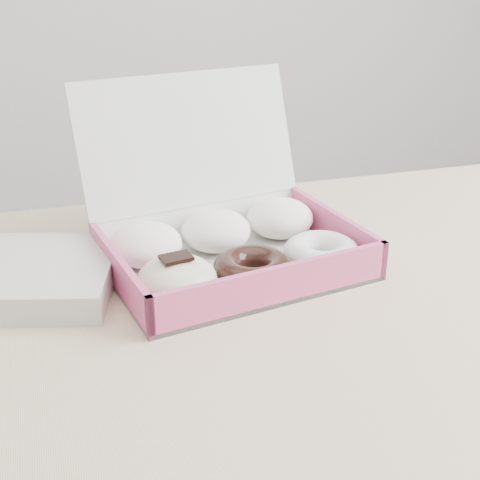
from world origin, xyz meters
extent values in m
cube|color=tan|center=(0.00, 0.00, 0.73)|extent=(1.20, 0.80, 0.04)
cylinder|color=tan|center=(0.55, 0.35, 0.35)|extent=(0.05, 0.05, 0.71)
cube|color=silver|center=(0.00, 0.11, 0.75)|extent=(0.35, 0.29, 0.01)
cube|color=#D04C7D|center=(0.02, 0.00, 0.78)|extent=(0.31, 0.06, 0.05)
cube|color=silver|center=(-0.02, 0.22, 0.78)|extent=(0.31, 0.06, 0.05)
cube|color=#D04C7D|center=(-0.15, 0.08, 0.78)|extent=(0.05, 0.23, 0.05)
cube|color=#D04C7D|center=(0.15, 0.14, 0.78)|extent=(0.05, 0.23, 0.05)
cube|color=silver|center=(-0.02, 0.24, 0.87)|extent=(0.33, 0.14, 0.22)
ellipsoid|color=white|center=(-0.11, 0.15, 0.78)|extent=(0.11, 0.11, 0.05)
ellipsoid|color=white|center=(-0.01, 0.16, 0.78)|extent=(0.11, 0.11, 0.05)
ellipsoid|color=white|center=(0.09, 0.18, 0.78)|extent=(0.11, 0.11, 0.05)
ellipsoid|color=beige|center=(-0.09, 0.04, 0.78)|extent=(0.11, 0.11, 0.05)
cube|color=black|center=(-0.09, 0.04, 0.81)|extent=(0.04, 0.03, 0.00)
torus|color=black|center=(0.01, 0.06, 0.77)|extent=(0.12, 0.12, 0.03)
torus|color=white|center=(0.11, 0.07, 0.77)|extent=(0.12, 0.12, 0.03)
cube|color=silver|center=(-0.27, 0.13, 0.77)|extent=(0.27, 0.24, 0.04)
camera|label=1|loc=(-0.21, -0.65, 1.15)|focal=50.00mm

